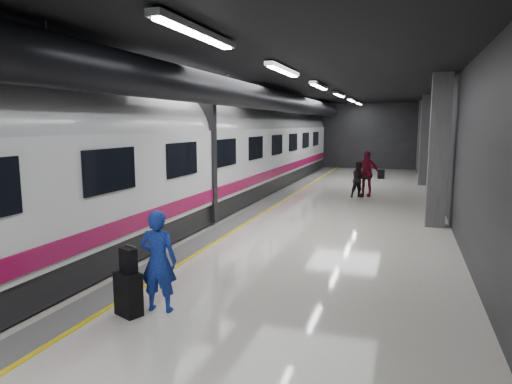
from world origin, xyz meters
The scene contains 9 objects.
ground centered at (0.00, 0.00, 0.00)m, with size 40.00×40.00×0.00m, color silver.
platform_hall centered at (-0.29, 0.96, 3.54)m, with size 10.02×40.02×4.51m.
train centered at (-3.25, 0.00, 2.07)m, with size 3.05×38.00×4.05m.
traveler_main centered at (-0.09, -6.18, 0.84)m, with size 0.61×0.40×1.68m, color #184DB6.
suitcase_main centered at (-0.47, -6.49, 0.35)m, with size 0.43×0.27×0.71m, color black.
shoulder_bag centered at (-0.45, -6.48, 0.90)m, with size 0.29×0.16×0.39m, color black.
traveler_far_a centered at (1.84, 6.76, 0.75)m, with size 0.73×0.57×1.51m, color black.
traveler_far_b centered at (2.07, 7.34, 0.96)m, with size 1.13×0.47×1.92m, color maroon.
suitcase_far centered at (2.35, 14.00, 0.25)m, with size 0.35×0.22×0.51m, color black.
Camera 1 is at (3.64, -12.46, 3.03)m, focal length 32.00 mm.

